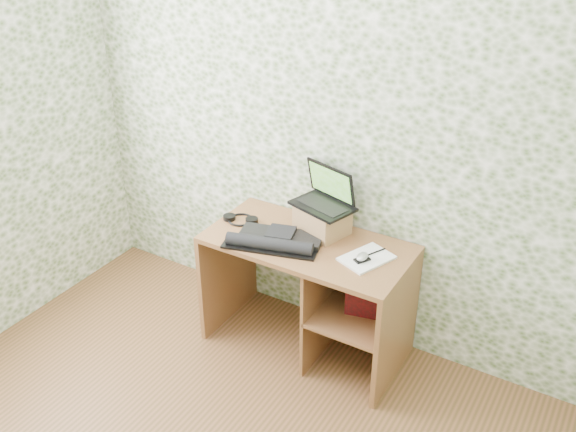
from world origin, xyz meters
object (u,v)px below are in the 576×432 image
Objects in this scene: desk at (321,282)px; keyboard at (276,240)px; notepad at (367,258)px; riser at (322,220)px; laptop at (326,196)px.

keyboard reaches higher than desk.
riser is at bearing -179.65° from notepad.
keyboard is (-0.16, -0.26, -0.06)m from riser.
desk is 0.38m from riser.
laptop reaches higher than desk.
keyboard is at bearing -147.21° from desk.
desk is at bearing -162.82° from notepad.
laptop reaches higher than keyboard.
laptop is at bearing 45.94° from keyboard.
laptop is at bearing 112.50° from desk.
laptop is 0.45m from notepad.
keyboard is 1.98× the size of notepad.
keyboard is at bearing -101.91° from laptop.
riser is 0.31m from keyboard.
notepad is at bearing -9.98° from laptop.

